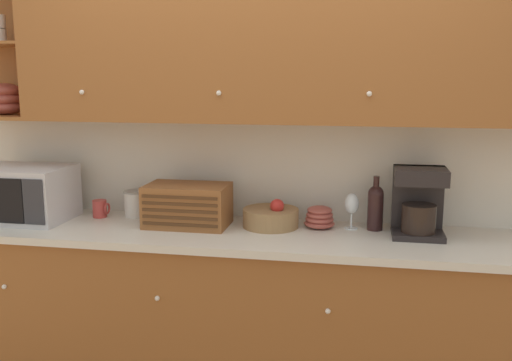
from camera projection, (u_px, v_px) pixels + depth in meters
The scene contains 14 objects.
ground_plane at pixel (263, 360), 3.48m from camera, with size 24.00×24.00×0.00m, color #9E754C.
wall_back at pixel (264, 148), 3.27m from camera, with size 5.78×0.06×2.60m.
counter_unit at pixel (253, 311), 3.09m from camera, with size 3.40×0.66×0.90m.
backsplash_panel at pixel (263, 169), 3.26m from camera, with size 3.38×0.01×0.57m.
upper_cabinets at pixel (290, 38), 2.93m from camera, with size 3.38×0.39×0.87m.
microwave at pixel (22, 193), 3.23m from camera, with size 0.53×0.39×0.31m.
mug at pixel (100, 209), 3.31m from camera, with size 0.09×0.08×0.10m.
storage_canister at pixel (136, 203), 3.32m from camera, with size 0.14×0.14×0.15m.
bread_box at pixel (188, 205), 3.11m from camera, with size 0.45×0.28×0.23m.
fruit_basket at pixel (271, 217), 3.09m from camera, with size 0.30×0.30×0.16m.
bowl_stack_on_counter at pixel (319, 218), 3.07m from camera, with size 0.16×0.16×0.12m.
wine_glass at pixel (352, 205), 3.04m from camera, with size 0.07×0.07×0.19m.
wine_bottle at pixel (375, 206), 3.02m from camera, with size 0.08×0.08×0.29m.
coffee_maker at pixel (419, 201), 2.90m from camera, with size 0.26×0.23×0.36m.
Camera 1 is at (0.56, -3.17, 1.71)m, focal length 40.00 mm.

